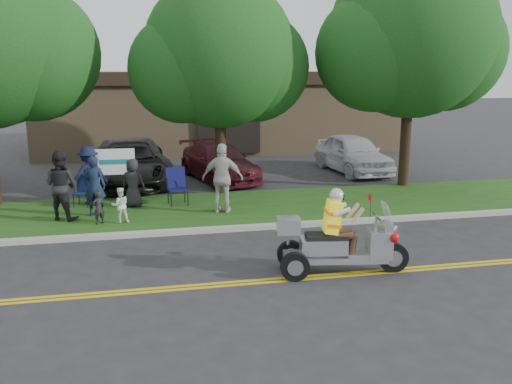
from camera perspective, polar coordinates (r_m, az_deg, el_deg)
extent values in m
plane|color=#28282B|center=(11.37, -0.88, -8.55)|extent=(120.00, 120.00, 0.00)
cube|color=gold|center=(10.84, -0.28, -9.61)|extent=(60.00, 0.10, 0.01)
cube|color=gold|center=(10.99, -0.45, -9.30)|extent=(60.00, 0.10, 0.01)
cube|color=#A8A89E|center=(14.19, -3.24, -3.90)|extent=(60.00, 0.25, 0.12)
cube|color=#174412|center=(16.25, -4.39, -1.77)|extent=(60.00, 4.00, 0.10)
cube|color=#9E7F5B|center=(29.74, -4.16, 8.69)|extent=(18.00, 8.00, 4.00)
cube|color=black|center=(25.66, -2.96, 11.85)|extent=(18.00, 0.30, 0.60)
sphere|color=#134313|center=(17.97, -22.58, 13.32)|extent=(4.05, 4.05, 4.05)
cylinder|color=#332114|center=(17.89, -3.76, 6.26)|extent=(0.36, 0.36, 4.20)
sphere|color=#134313|center=(17.78, -3.89, 14.45)|extent=(4.80, 4.80, 4.80)
sphere|color=#134313|center=(18.27, -0.17, 13.02)|extent=(3.60, 3.60, 3.60)
sphere|color=#134313|center=(17.44, -7.77, 12.67)|extent=(3.36, 3.36, 3.36)
cylinder|color=#332114|center=(19.67, 15.56, 7.24)|extent=(0.36, 0.36, 4.76)
sphere|color=#134313|center=(19.62, 16.09, 15.66)|extent=(5.60, 5.60, 5.60)
sphere|color=#134313|center=(20.54, 19.16, 13.88)|extent=(4.20, 4.20, 4.20)
sphere|color=#134313|center=(18.81, 12.37, 14.18)|extent=(3.92, 3.92, 3.92)
cylinder|color=silver|center=(17.42, -16.19, 0.43)|extent=(0.06, 0.06, 1.10)
cylinder|color=silver|center=(17.37, -12.91, 0.58)|extent=(0.06, 0.06, 1.10)
cube|color=white|center=(17.24, -14.70, 3.10)|extent=(1.25, 0.06, 0.80)
cylinder|color=black|center=(11.68, 14.24, -6.71)|extent=(0.64, 0.24, 0.63)
cylinder|color=black|center=(10.92, 4.12, -7.86)|extent=(0.60, 0.25, 0.59)
cylinder|color=black|center=(11.62, 3.68, -6.54)|extent=(0.60, 0.25, 0.59)
cube|color=#A0A2A9|center=(11.39, 8.65, -6.74)|extent=(2.04, 0.79, 0.19)
cube|color=#A0A2A9|center=(11.26, 7.11, -5.74)|extent=(1.01, 0.63, 0.37)
cube|color=black|center=(11.21, 7.41, -4.66)|extent=(0.90, 0.57, 0.10)
cube|color=#A0A2A9|center=(11.50, 12.82, -5.30)|extent=(0.55, 0.57, 0.58)
cube|color=silver|center=(11.37, 13.68, -2.36)|extent=(0.28, 0.51, 0.51)
cube|color=#A0A2A9|center=(11.02, 3.41, -3.50)|extent=(0.54, 0.51, 0.31)
sphere|color=#B20C0F|center=(11.37, 14.23, -4.58)|extent=(0.23, 0.23, 0.23)
cube|color=#FEF71A|center=(11.11, 8.06, -2.58)|extent=(0.42, 0.47, 0.68)
sphere|color=silver|center=(11.01, 8.45, -0.37)|extent=(0.30, 0.30, 0.30)
cylinder|color=black|center=(16.99, -18.65, -0.92)|extent=(0.03, 0.03, 0.39)
cylinder|color=black|center=(16.82, -17.32, -0.96)|extent=(0.03, 0.03, 0.39)
cylinder|color=black|center=(17.34, -18.13, -0.62)|extent=(0.03, 0.03, 0.39)
cylinder|color=black|center=(17.17, -16.83, -0.65)|extent=(0.03, 0.03, 0.39)
cube|color=#10214E|center=(17.03, -17.78, -0.12)|extent=(0.60, 0.57, 0.04)
cube|color=#10214E|center=(17.17, -17.57, 0.90)|extent=(0.51, 0.28, 0.53)
cylinder|color=black|center=(16.33, -8.93, -0.79)|extent=(0.03, 0.03, 0.47)
cylinder|color=black|center=(16.42, -7.18, -0.65)|extent=(0.03, 0.03, 0.47)
cylinder|color=black|center=(16.77, -9.23, -0.44)|extent=(0.03, 0.03, 0.47)
cylinder|color=black|center=(16.87, -7.53, -0.30)|extent=(0.03, 0.03, 0.47)
cube|color=#0F1147|center=(16.54, -8.24, 0.28)|extent=(0.65, 0.61, 0.04)
cube|color=#0F1147|center=(16.72, -8.45, 1.53)|extent=(0.60, 0.25, 0.63)
imported|color=#15203B|center=(15.78, -16.64, 0.64)|extent=(0.69, 0.52, 1.70)
imported|color=black|center=(15.64, -19.86, 0.66)|extent=(1.15, 1.07, 1.89)
imported|color=#B8B8B2|center=(15.44, -3.52, 1.46)|extent=(1.26, 0.82, 2.00)
imported|color=#141938|center=(17.25, -17.17, 1.71)|extent=(1.30, 1.04, 1.76)
imported|color=black|center=(16.51, -12.82, 0.95)|extent=(0.82, 0.66, 1.45)
imported|color=black|center=(14.96, -16.24, -1.60)|extent=(0.39, 0.35, 0.88)
imported|color=white|center=(14.92, -14.10, -1.36)|extent=(0.52, 0.44, 0.96)
imported|color=#303033|center=(21.15, -12.80, 3.29)|extent=(2.92, 4.81, 1.50)
imported|color=black|center=(20.17, -13.12, 2.84)|extent=(2.53, 5.44, 1.51)
imported|color=#4B111A|center=(20.66, -3.90, 3.14)|extent=(3.00, 4.95, 1.34)
imported|color=silver|center=(22.45, 10.14, 4.03)|extent=(2.17, 4.70, 1.56)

